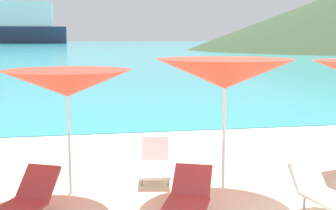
{
  "coord_description": "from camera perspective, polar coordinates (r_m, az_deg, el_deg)",
  "views": [
    {
      "loc": [
        -2.59,
        -4.32,
        2.5
      ],
      "look_at": [
        -0.88,
        4.6,
        1.2
      ],
      "focal_mm": 49.6,
      "sensor_mm": 36.0,
      "label": 1
    }
  ],
  "objects": [
    {
      "name": "ground_plane",
      "position": [
        14.79,
        -0.62,
        -2.17
      ],
      "size": [
        50.0,
        100.0,
        0.3
      ],
      "primitive_type": "cube",
      "color": "beige"
    },
    {
      "name": "ocean_water",
      "position": [
        232.15,
        -10.35,
        7.4
      ],
      "size": [
        650.0,
        440.0,
        0.02
      ],
      "primitive_type": "cube",
      "color": "#2DADBC",
      "rests_on": "ground_plane"
    },
    {
      "name": "umbrella_1",
      "position": [
        7.49,
        -12.25,
        2.62
      ],
      "size": [
        2.16,
        2.16,
        2.01
      ],
      "color": "silver",
      "rests_on": "ground_plane"
    },
    {
      "name": "umbrella_2",
      "position": [
        7.71,
        7.01,
        3.81
      ],
      "size": [
        2.47,
        2.47,
        2.17
      ],
      "color": "silver",
      "rests_on": "ground_plane"
    },
    {
      "name": "lounge_chair_0",
      "position": [
        6.43,
        2.21,
        -11.8
      ],
      "size": [
        1.13,
        1.67,
        0.64
      ],
      "rotation": [
        0.0,
        0.0,
        -0.4
      ],
      "color": "#A53333",
      "rests_on": "ground_plane"
    },
    {
      "name": "lounge_chair_1",
      "position": [
        6.79,
        -17.92,
        -11.52
      ],
      "size": [
        1.19,
        1.66,
        0.63
      ],
      "rotation": [
        0.0,
        0.0,
        -0.46
      ],
      "color": "#A53333",
      "rests_on": "ground_plane"
    },
    {
      "name": "lounge_chair_2",
      "position": [
        7.05,
        19.07,
        -10.41
      ],
      "size": [
        0.72,
        1.44,
        0.64
      ],
      "rotation": [
        0.0,
        0.0,
        0.16
      ],
      "color": "white",
      "rests_on": "ground_plane"
    },
    {
      "name": "lounge_chair_3",
      "position": [
        8.52,
        -1.59,
        -7.17
      ],
      "size": [
        0.74,
        1.47,
        0.61
      ],
      "rotation": [
        0.0,
        0.0,
        -0.16
      ],
      "color": "white",
      "rests_on": "ground_plane"
    },
    {
      "name": "cruise_ship",
      "position": [
        254.47,
        -18.66,
        9.31
      ],
      "size": [
        54.88,
        8.34,
        24.62
      ],
      "rotation": [
        0.0,
        0.0,
        -0.02
      ],
      "color": "#262D47",
      "rests_on": "ocean_water"
    }
  ]
}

